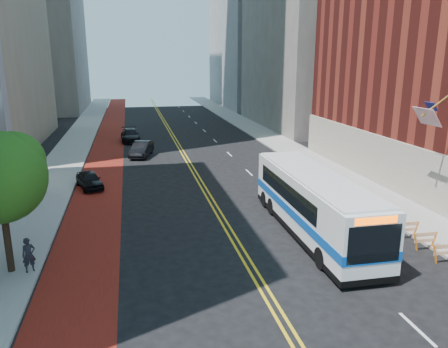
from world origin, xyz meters
TOP-DOWN VIEW (x-y plane):
  - ground at (0.00, 0.00)m, footprint 160.00×160.00m
  - sidewalk_left at (-12.00, 30.00)m, footprint 4.00×140.00m
  - sidewalk_right at (12.00, 30.00)m, footprint 4.00×140.00m
  - bus_lane_paint at (-8.10, 30.00)m, footprint 3.60×140.00m
  - center_line_inner at (-0.18, 30.00)m, footprint 0.14×140.00m
  - center_line_outer at (0.18, 30.00)m, footprint 0.14×140.00m
  - lane_dashes at (4.80, 38.00)m, footprint 0.14×98.20m
  - construction_barriers at (9.60, 3.42)m, footprint 1.42×10.91m
  - street_tree at (-11.24, 6.04)m, footprint 4.20×4.20m
  - transit_bus at (4.65, 7.69)m, footprint 3.00×13.12m
  - car_a at (-8.81, 20.02)m, footprint 2.65×4.15m
  - car_b at (-4.41, 30.85)m, footprint 2.82×4.97m
  - car_c at (-5.51, 39.76)m, footprint 2.41×5.38m
  - pedestrian at (-10.40, 5.75)m, footprint 0.72×0.62m

SIDE VIEW (x-z plane):
  - ground at x=0.00m, z-range 0.00..0.00m
  - center_line_inner at x=-0.18m, z-range 0.00..0.01m
  - center_line_outer at x=0.18m, z-range 0.00..0.01m
  - bus_lane_paint at x=-8.10m, z-range 0.00..0.01m
  - lane_dashes at x=4.80m, z-range 0.00..0.01m
  - sidewalk_left at x=-12.00m, z-range 0.00..0.15m
  - sidewalk_right at x=12.00m, z-range 0.00..0.15m
  - car_a at x=-8.81m, z-range 0.00..1.32m
  - construction_barriers at x=9.60m, z-range 0.17..1.18m
  - car_c at x=-5.51m, z-range 0.00..1.53m
  - car_b at x=-4.41m, z-range 0.00..1.55m
  - pedestrian at x=-10.40m, z-range 0.15..1.82m
  - transit_bus at x=4.65m, z-range 0.08..3.68m
  - street_tree at x=-11.24m, z-range 1.56..8.26m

